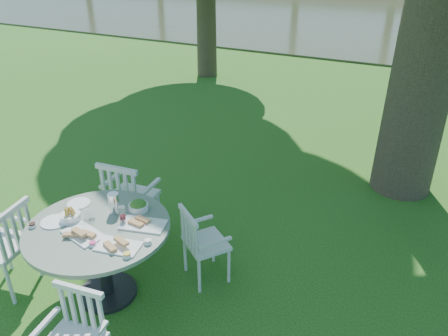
% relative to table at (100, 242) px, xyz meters
% --- Properties ---
extents(ground, '(140.00, 140.00, 0.00)m').
position_rel_table_xyz_m(ground, '(0.55, 1.24, -0.63)').
color(ground, '#14400D').
rests_on(ground, ground).
extents(table, '(1.30, 1.30, 0.80)m').
position_rel_table_xyz_m(table, '(0.00, 0.00, 0.00)').
color(table, black).
rests_on(table, ground).
extents(chair_ne, '(0.56, 0.55, 0.81)m').
position_rel_table_xyz_m(chair_ne, '(0.69, 0.59, -0.15)').
color(chair_ne, silver).
rests_on(chair_ne, ground).
extents(chair_nw, '(0.54, 0.51, 0.99)m').
position_rel_table_xyz_m(chair_nw, '(-0.35, 0.83, -0.05)').
color(chair_nw, silver).
rests_on(chair_nw, ground).
extents(chair_sw, '(0.52, 0.55, 0.94)m').
position_rel_table_xyz_m(chair_sw, '(-0.84, -0.31, -0.08)').
color(chair_sw, silver).
rests_on(chair_sw, ground).
extents(chair_se, '(0.47, 0.45, 0.84)m').
position_rel_table_xyz_m(chair_se, '(0.44, -0.80, -0.14)').
color(chair_se, silver).
rests_on(chair_se, ground).
extents(tableware, '(1.13, 0.79, 0.20)m').
position_rel_table_xyz_m(tableware, '(0.01, 0.09, 0.21)').
color(tableware, white).
rests_on(tableware, table).
extents(river, '(100.00, 28.00, 0.12)m').
position_rel_table_xyz_m(river, '(0.55, 24.24, -0.63)').
color(river, '#2F351F').
rests_on(river, ground).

